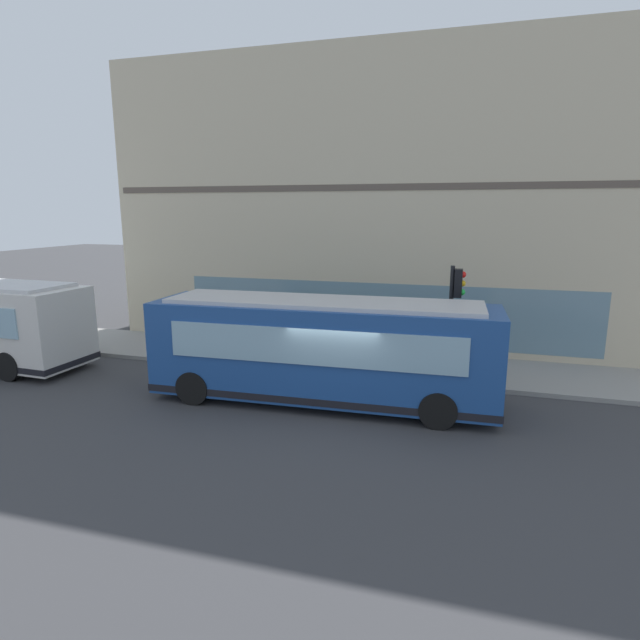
# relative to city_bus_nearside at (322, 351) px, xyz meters

# --- Properties ---
(ground) EXTENTS (120.00, 120.00, 0.00)m
(ground) POSITION_rel_city_bus_nearside_xyz_m (-0.41, -0.67, -1.55)
(ground) COLOR #38383A
(sidewalk_curb) EXTENTS (3.61, 40.00, 0.15)m
(sidewalk_curb) POSITION_rel_city_bus_nearside_xyz_m (3.99, -0.67, -1.48)
(sidewalk_curb) COLOR gray
(sidewalk_curb) RESTS_ON ground
(building_corner) EXTENTS (7.08, 23.16, 11.70)m
(building_corner) POSITION_rel_city_bus_nearside_xyz_m (9.31, -0.67, 4.28)
(building_corner) COLOR beige
(building_corner) RESTS_ON ground
(city_bus_nearside) EXTENTS (2.89, 10.12, 3.07)m
(city_bus_nearside) POSITION_rel_city_bus_nearside_xyz_m (0.00, 0.00, 0.00)
(city_bus_nearside) COLOR #1E478C
(city_bus_nearside) RESTS_ON ground
(traffic_light_near_corner) EXTENTS (0.32, 0.49, 3.73)m
(traffic_light_near_corner) POSITION_rel_city_bus_nearside_xyz_m (2.73, -3.63, 1.20)
(traffic_light_near_corner) COLOR black
(traffic_light_near_corner) RESTS_ON sidewalk_curb
(fire_hydrant) EXTENTS (0.35, 0.35, 0.74)m
(fire_hydrant) POSITION_rel_city_bus_nearside_xyz_m (4.63, 0.57, -1.04)
(fire_hydrant) COLOR gold
(fire_hydrant) RESTS_ON sidewalk_curb
(pedestrian_near_hydrant) EXTENTS (0.32, 0.32, 1.57)m
(pedestrian_near_hydrant) POSITION_rel_city_bus_nearside_xyz_m (3.86, -0.94, -0.51)
(pedestrian_near_hydrant) COLOR #3F8C4C
(pedestrian_near_hydrant) RESTS_ON sidewalk_curb
(pedestrian_near_building_entrance) EXTENTS (0.32, 0.32, 1.83)m
(pedestrian_near_building_entrance) POSITION_rel_city_bus_nearside_xyz_m (4.89, 2.28, -0.34)
(pedestrian_near_building_entrance) COLOR black
(pedestrian_near_building_entrance) RESTS_ON sidewalk_curb
(pedestrian_by_light_pole) EXTENTS (0.32, 0.32, 1.65)m
(pedestrian_by_light_pole) POSITION_rel_city_bus_nearside_xyz_m (3.86, 0.08, -0.46)
(pedestrian_by_light_pole) COLOR #B23338
(pedestrian_by_light_pole) RESTS_ON sidewalk_curb
(newspaper_vending_box) EXTENTS (0.44, 0.43, 0.90)m
(newspaper_vending_box) POSITION_rel_city_bus_nearside_xyz_m (3.00, 2.87, -0.95)
(newspaper_vending_box) COLOR #197233
(newspaper_vending_box) RESTS_ON sidewalk_curb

